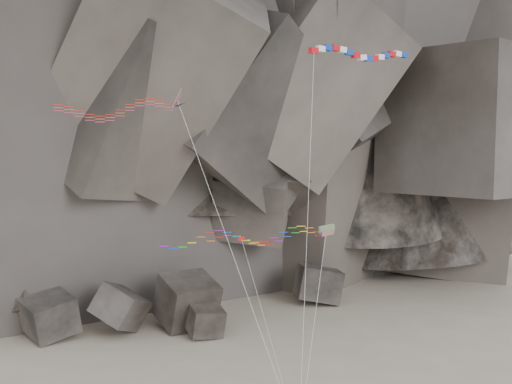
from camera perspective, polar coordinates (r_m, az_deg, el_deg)
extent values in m
cube|color=#47423F|center=(83.15, -4.63, -11.51)|extent=(5.17, 5.93, 4.52)
cube|color=#47423F|center=(90.61, -20.58, -10.19)|extent=(5.24, 5.27, 5.70)
cube|color=#47423F|center=(90.25, -19.37, -10.16)|extent=(7.83, 8.99, 7.73)
cube|color=#47423F|center=(85.70, -17.92, -10.85)|extent=(8.20, 8.70, 6.15)
cube|color=#47423F|center=(84.89, -11.93, -10.99)|extent=(8.31, 7.58, 7.34)
cube|color=#47423F|center=(98.08, 5.56, -8.49)|extent=(7.46, 5.41, 6.11)
cube|color=#47423F|center=(85.94, -6.13, -10.10)|extent=(8.96, 9.30, 7.51)
cube|color=#47423F|center=(90.78, -7.00, -10.30)|extent=(4.86, 4.69, 4.53)
cylinder|color=silver|center=(51.21, -1.66, -6.72)|extent=(8.66, 5.87, 26.53)
cube|color=red|center=(57.80, 5.13, 12.41)|extent=(0.87, 0.72, 0.50)
cube|color=white|center=(58.27, 5.76, 12.55)|extent=(0.90, 0.73, 0.55)
cube|color=#0E389C|center=(58.70, 6.40, 12.62)|extent=(0.92, 0.74, 0.59)
cube|color=red|center=(59.09, 7.03, 12.58)|extent=(0.93, 0.74, 0.59)
cube|color=white|center=(59.47, 7.66, 12.42)|extent=(0.91, 0.73, 0.57)
cube|color=#0E389C|center=(59.87, 8.27, 12.18)|extent=(0.88, 0.72, 0.51)
cube|color=red|center=(60.31, 8.85, 11.92)|extent=(0.90, 0.73, 0.54)
cube|color=white|center=(60.82, 9.41, 11.71)|extent=(0.92, 0.73, 0.58)
cube|color=#0E389C|center=(61.38, 9.94, 11.60)|extent=(0.93, 0.74, 0.60)
cube|color=red|center=(61.99, 10.45, 11.60)|extent=(0.91, 0.73, 0.57)
cube|color=white|center=(62.63, 10.95, 11.69)|extent=(0.89, 0.72, 0.53)
cube|color=#0E389C|center=(63.26, 11.45, 11.81)|extent=(0.89, 0.72, 0.53)
cube|color=red|center=(63.86, 11.94, 11.90)|extent=(0.92, 0.73, 0.58)
cube|color=white|center=(64.41, 12.45, 11.90)|extent=(0.93, 0.74, 0.60)
cube|color=#0E389C|center=(64.91, 12.97, 11.79)|extent=(0.92, 0.73, 0.58)
cylinder|color=silver|center=(53.38, 4.56, -3.74)|extent=(3.66, 8.18, 31.11)
cube|color=#B2D50B|center=(56.43, 6.29, -3.29)|extent=(1.52, 0.82, 0.83)
cube|color=#0CB219|center=(56.29, 6.36, -3.63)|extent=(1.27, 0.62, 0.57)
cylinder|color=silver|center=(54.49, 5.14, -11.97)|extent=(4.39, 6.52, 15.54)
cube|color=red|center=(51.90, -1.31, -4.17)|extent=(0.52, 0.17, 0.34)
cube|color=#0E389C|center=(51.87, -1.50, -4.17)|extent=(0.20, 0.09, 0.34)
cylinder|color=silver|center=(52.27, 1.23, -12.79)|extent=(3.81, 3.96, 15.40)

